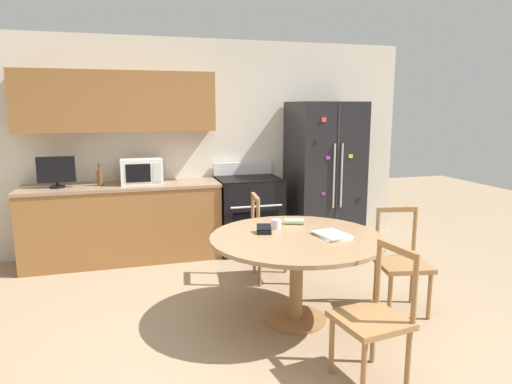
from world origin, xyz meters
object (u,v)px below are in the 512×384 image
(candle_glass, at_px, (276,225))
(wallet, at_px, (264,230))
(refrigerator, at_px, (324,175))
(dining_chair_right, at_px, (402,263))
(dining_chair_far, at_px, (271,239))
(dining_chair_near, at_px, (374,318))
(oven_range, at_px, (249,213))
(countertop_tv, at_px, (56,171))
(counter_bottle, at_px, (100,178))
(microwave, at_px, (141,171))

(candle_glass, bearing_deg, wallet, -141.94)
(refrigerator, bearing_deg, dining_chair_right, -94.58)
(refrigerator, height_order, dining_chair_far, refrigerator)
(candle_glass, bearing_deg, dining_chair_right, -18.06)
(dining_chair_near, bearing_deg, dining_chair_right, -49.96)
(oven_range, distance_m, dining_chair_near, 2.95)
(countertop_tv, relative_size, wallet, 2.59)
(refrigerator, height_order, wallet, refrigerator)
(dining_chair_far, bearing_deg, dining_chair_right, 47.65)
(counter_bottle, xyz_separation_m, dining_chair_far, (1.69, -1.07, -0.56))
(counter_bottle, distance_m, dining_chair_right, 3.35)
(counter_bottle, height_order, dining_chair_right, counter_bottle)
(microwave, bearing_deg, wallet, -64.30)
(refrigerator, distance_m, wallet, 2.24)
(dining_chair_far, height_order, dining_chair_near, same)
(countertop_tv, xyz_separation_m, candle_glass, (1.96, -1.73, -0.32))
(candle_glass, bearing_deg, oven_range, 82.70)
(counter_bottle, distance_m, candle_glass, 2.33)
(counter_bottle, xyz_separation_m, wallet, (1.37, -1.86, -0.23))
(wallet, bearing_deg, microwave, 115.70)
(countertop_tv, bearing_deg, wallet, -45.46)
(dining_chair_near, distance_m, dining_chair_right, 1.18)
(countertop_tv, xyz_separation_m, wallet, (1.82, -1.85, -0.32))
(refrigerator, xyz_separation_m, oven_range, (-0.98, 0.06, -0.45))
(refrigerator, xyz_separation_m, wallet, (-1.35, -1.78, -0.16))
(counter_bottle, relative_size, wallet, 1.60)
(counter_bottle, bearing_deg, refrigerator, -1.71)
(refrigerator, relative_size, dining_chair_right, 2.04)
(counter_bottle, xyz_separation_m, dining_chair_right, (2.56, -2.09, -0.56))
(microwave, bearing_deg, dining_chair_near, -66.33)
(oven_range, xyz_separation_m, countertop_tv, (-2.19, 0.00, 0.62))
(dining_chair_right, relative_size, candle_glass, 10.46)
(microwave, relative_size, dining_chair_near, 0.52)
(microwave, height_order, dining_chair_far, microwave)
(microwave, bearing_deg, candle_glass, -59.23)
(dining_chair_near, bearing_deg, wallet, 11.96)
(microwave, xyz_separation_m, wallet, (0.91, -1.89, -0.28))
(countertop_tv, distance_m, dining_chair_far, 2.47)
(counter_bottle, xyz_separation_m, dining_chair_near, (1.77, -2.97, -0.56))
(dining_chair_far, bearing_deg, wallet, -14.82)
(oven_range, xyz_separation_m, counter_bottle, (-1.74, 0.02, 0.52))
(refrigerator, bearing_deg, dining_chair_far, -136.27)
(oven_range, height_order, microwave, microwave)
(countertop_tv, distance_m, dining_chair_near, 3.75)
(dining_chair_far, height_order, dining_chair_right, same)
(microwave, height_order, counter_bottle, microwave)
(microwave, xyz_separation_m, countertop_tv, (-0.91, -0.04, 0.04))
(dining_chair_right, bearing_deg, dining_chair_far, -38.18)
(oven_range, distance_m, wallet, 1.90)
(dining_chair_far, xyz_separation_m, dining_chair_near, (0.09, -1.90, 0.00))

